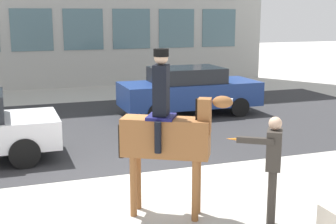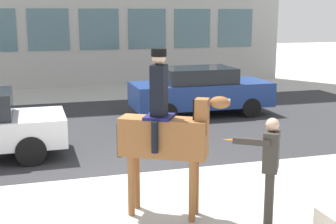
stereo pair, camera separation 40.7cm
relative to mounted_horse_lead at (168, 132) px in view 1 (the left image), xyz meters
The scene contains 5 objects.
ground_plane 2.16m from the mounted_horse_lead, 91.94° to the left, with size 80.00×80.00×0.00m, color #B2AFA8.
road_surface 6.54m from the mounted_horse_lead, 90.50° to the left, with size 20.27×8.50×0.01m.
mounted_horse_lead is the anchor object (origin of this frame).
pedestrian_bystander 1.69m from the mounted_horse_lead, 34.33° to the right, with size 0.91×0.49×1.75m.
street_car_far_lane 7.95m from the mounted_horse_lead, 65.68° to the left, with size 4.51×1.89×1.56m.
Camera 1 is at (-2.33, -8.46, 3.24)m, focal length 50.00 mm.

